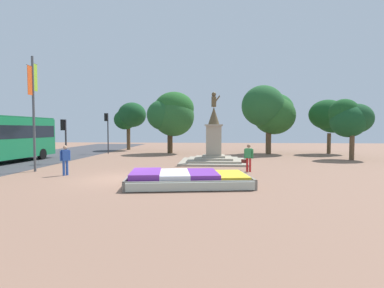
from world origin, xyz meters
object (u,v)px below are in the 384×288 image
statue_monument (214,150)px  traffic_light_far_corner (107,126)px  traffic_light_mid_block (64,132)px  flower_planter (187,179)px  banner_pole (33,108)px  pedestrian_near_planter (65,158)px  pedestrian_with_handbag (248,156)px

statue_monument → traffic_light_far_corner: 13.39m
statue_monument → traffic_light_mid_block: statue_monument is taller
flower_planter → banner_pole: (-9.41, 3.72, 3.49)m
traffic_light_far_corner → traffic_light_mid_block: bearing=-90.6°
flower_planter → traffic_light_far_corner: (-9.69, 16.68, 2.59)m
statue_monument → traffic_light_mid_block: bearing=-174.1°
traffic_light_far_corner → flower_planter: bearing=-59.9°
statue_monument → traffic_light_far_corner: (-10.91, 7.53, 1.92)m
traffic_light_far_corner → pedestrian_near_planter: bearing=-78.8°
statue_monument → traffic_light_mid_block: (-11.00, -1.14, 1.33)m
statue_monument → traffic_light_mid_block: 11.14m
traffic_light_mid_block → traffic_light_far_corner: bearing=89.4°
pedestrian_with_handbag → traffic_light_far_corner: bearing=136.8°
flower_planter → pedestrian_with_handbag: (3.27, 4.51, 0.63)m
banner_pole → traffic_light_far_corner: bearing=91.2°
traffic_light_mid_block → pedestrian_with_handbag: traffic_light_mid_block is taller
traffic_light_far_corner → pedestrian_with_handbag: traffic_light_far_corner is taller
flower_planter → pedestrian_near_planter: (-6.85, 2.39, 0.66)m
flower_planter → statue_monument: bearing=82.4°
flower_planter → traffic_light_far_corner: 19.46m
traffic_light_far_corner → pedestrian_with_handbag: size_ratio=2.53×
pedestrian_with_handbag → statue_monument: bearing=113.8°
traffic_light_mid_block → pedestrian_near_planter: 6.47m
banner_pole → pedestrian_with_handbag: banner_pole is taller
flower_planter → traffic_light_mid_block: 12.79m
statue_monument → pedestrian_near_planter: (-8.08, -6.77, 0.00)m
pedestrian_with_handbag → pedestrian_near_planter: 10.34m
banner_pole → pedestrian_near_planter: 4.03m
flower_planter → banner_pole: 10.70m
pedestrian_near_planter → traffic_light_mid_block: bearing=117.4°
flower_planter → pedestrian_near_planter: size_ratio=3.57×
pedestrian_with_handbag → banner_pole: bearing=-176.4°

